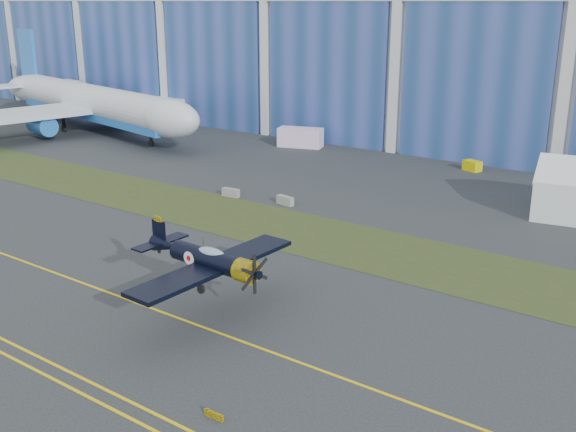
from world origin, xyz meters
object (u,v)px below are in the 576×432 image
Objects in this scene: shipping_container at (300,137)px; tug at (472,166)px; jetliner at (90,65)px; warbird at (207,259)px.

shipping_container reaches higher than tug.
shipping_container is at bearing -157.36° from tug.
jetliner reaches higher than shipping_container.
warbird is 49.04m from tug.
tug is at bearing 93.30° from warbird.
shipping_container is 25.41m from tug.
warbird reaches higher than shipping_container.
warbird is 6.37× the size of tug.
shipping_container is (-26.15, 48.20, -2.64)m from warbird.
warbird is at bearing -79.51° from shipping_container.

